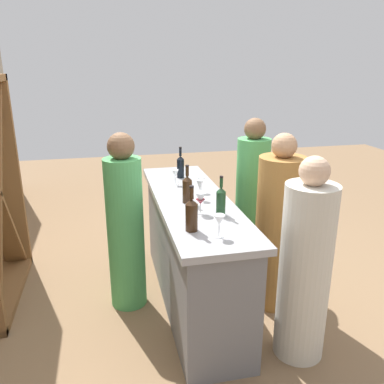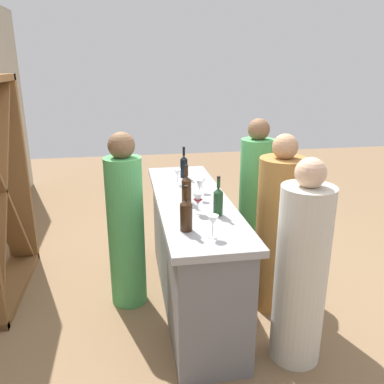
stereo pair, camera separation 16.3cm
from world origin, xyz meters
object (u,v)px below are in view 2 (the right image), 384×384
person_left_guest (279,232)px  wine_bottle_second_right_near_black (184,166)px  wine_glass_near_right (213,221)px  wine_bottle_second_left_olive_green (218,201)px  person_center_guest (301,272)px  person_server_behind (126,227)px  wine_glass_far_left (198,200)px  wine_glass_far_center (177,174)px  wine_glass_near_center (200,186)px  wine_bottle_leftmost_amber_brown (186,214)px  person_right_guest (255,204)px  wine_glass_near_left (202,182)px  wine_bottle_center_amber_brown (186,188)px

person_left_guest → wine_bottle_second_right_near_black: bearing=-68.8°
wine_glass_near_right → wine_bottle_second_left_olive_green: bearing=-18.3°
person_center_guest → person_server_behind: size_ratio=0.97×
wine_glass_far_left → wine_glass_far_center: bearing=3.6°
wine_glass_near_right → wine_glass_far_left: 0.43m
wine_glass_near_right → wine_glass_far_center: size_ratio=1.08×
wine_glass_near_center → person_center_guest: 1.04m
wine_bottle_leftmost_amber_brown → person_center_guest: person_center_guest is taller
wine_bottle_second_right_near_black → person_right_guest: (-0.19, -0.67, -0.36)m
wine_bottle_second_left_olive_green → wine_glass_far_center: 0.85m
wine_bottle_leftmost_amber_brown → wine_glass_far_center: wine_bottle_leftmost_amber_brown is taller
wine_bottle_second_left_olive_green → wine_bottle_second_right_near_black: size_ratio=0.97×
person_right_guest → wine_glass_near_left: bearing=48.5°
person_right_guest → person_server_behind: 1.29m
wine_glass_near_center → wine_glass_near_right: (-0.74, 0.06, -0.00)m
wine_bottle_second_left_olive_green → person_right_guest: person_right_guest is taller
person_left_guest → wine_glass_near_center: bearing=-31.2°
person_left_guest → person_center_guest: size_ratio=1.02×
wine_glass_near_left → person_left_guest: person_left_guest is taller
person_left_guest → person_right_guest: size_ratio=0.97×
wine_bottle_leftmost_amber_brown → wine_glass_far_center: 1.07m
wine_bottle_second_left_olive_green → wine_glass_far_left: 0.15m
wine_glass_near_left → person_center_guest: 1.15m
wine_bottle_leftmost_amber_brown → person_right_guest: (1.08, -0.84, -0.36)m
wine_bottle_leftmost_amber_brown → wine_bottle_second_right_near_black: bearing=-7.9°
wine_bottle_center_amber_brown → wine_glass_far_left: wine_bottle_center_amber_brown is taller
wine_glass_far_center → person_server_behind: bearing=123.4°
wine_bottle_center_amber_brown → wine_glass_near_center: 0.13m
wine_glass_far_left → person_right_guest: person_right_guest is taller
wine_bottle_center_amber_brown → person_right_guest: bearing=-54.7°
wine_glass_far_left → wine_glass_far_center: (0.76, 0.05, -0.01)m
wine_bottle_leftmost_amber_brown → person_center_guest: size_ratio=0.21×
wine_bottle_second_left_olive_green → person_center_guest: 0.75m
wine_glass_near_left → wine_glass_near_center: 0.19m
wine_glass_near_right → wine_glass_far_left: bearing=2.0°
wine_glass_near_center → person_left_guest: person_left_guest is taller
wine_glass_near_right → person_center_guest: 0.73m
wine_glass_far_left → wine_glass_far_center: size_ratio=1.17×
wine_glass_far_center → person_center_guest: size_ratio=0.09×
wine_glass_near_center → person_server_behind: person_server_behind is taller
wine_glass_near_center → person_center_guest: bearing=-144.5°
wine_glass_far_left → person_right_guest: size_ratio=0.10×
wine_bottle_center_amber_brown → person_center_guest: size_ratio=0.21×
wine_bottle_second_right_near_black → person_server_behind: size_ratio=0.20×
wine_glass_near_center → wine_glass_far_center: (0.45, 0.12, -0.02)m
wine_glass_far_left → wine_glass_far_center: wine_glass_far_left is taller
person_left_guest → person_right_guest: (0.61, 0.01, 0.03)m
person_center_guest → wine_bottle_second_left_olive_green: bearing=-35.7°
wine_glass_far_left → person_center_guest: 0.88m
wine_bottle_center_amber_brown → person_left_guest: 0.86m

